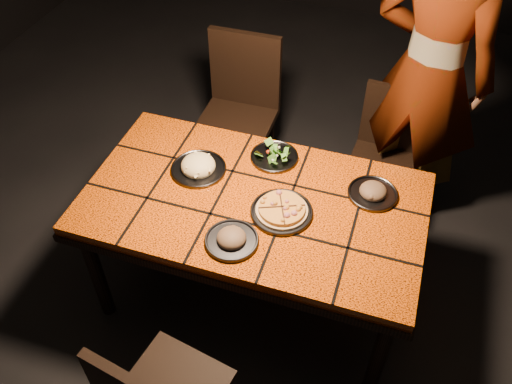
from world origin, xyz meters
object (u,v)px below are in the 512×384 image
(dining_table, at_px, (254,211))
(chair_far_left, at_px, (240,103))
(chair_far_right, at_px, (387,147))
(plate_pasta, at_px, (198,167))
(diner, at_px, (429,74))
(plate_pizza, at_px, (282,211))

(dining_table, height_order, chair_far_left, chair_far_left)
(chair_far_right, height_order, plate_pasta, chair_far_right)
(chair_far_right, xyz_separation_m, diner, (0.13, 0.10, 0.48))
(plate_pizza, relative_size, plate_pasta, 1.14)
(chair_far_right, relative_size, diner, 0.44)
(chair_far_right, bearing_deg, diner, 40.23)
(dining_table, distance_m, plate_pizza, 0.18)
(chair_far_right, distance_m, plate_pizza, 1.05)
(chair_far_left, bearing_deg, dining_table, -67.48)
(diner, distance_m, plate_pizza, 1.17)
(diner, bearing_deg, dining_table, 74.21)
(dining_table, xyz_separation_m, chair_far_left, (-0.40, 0.93, -0.10))
(diner, distance_m, plate_pasta, 1.34)
(chair_far_left, distance_m, plate_pasta, 0.85)
(chair_far_right, relative_size, plate_pizza, 2.70)
(dining_table, height_order, diner, diner)
(chair_far_right, relative_size, plate_pasta, 3.08)
(chair_far_left, relative_size, chair_far_right, 1.17)
(dining_table, xyz_separation_m, plate_pasta, (-0.32, 0.11, 0.10))
(diner, height_order, plate_pizza, diner)
(diner, xyz_separation_m, plate_pizza, (-0.52, -1.04, -0.20))
(chair_far_left, height_order, plate_pasta, chair_far_left)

